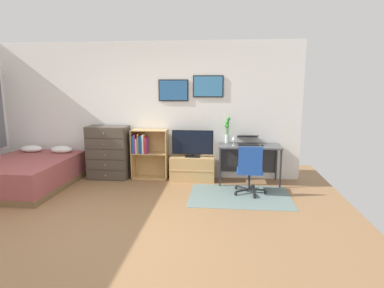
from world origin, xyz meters
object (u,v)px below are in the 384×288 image
at_px(desk, 249,151).
at_px(bamboo_vase, 227,131).
at_px(television, 193,144).
at_px(dresser, 109,152).
at_px(computer_mouse, 262,145).
at_px(wine_glass, 234,138).
at_px(bed, 27,173).
at_px(office_chair, 250,169).
at_px(bookshelf, 146,150).
at_px(tv_stand, 193,168).
at_px(laptop, 248,141).

bearing_deg(desk, bamboo_vase, 164.71).
bearing_deg(television, dresser, 179.75).
xyz_separation_m(television, computer_mouse, (1.32, -0.10, 0.02)).
bearing_deg(wine_glass, bed, -170.77).
bearing_deg(desk, wine_glass, -155.10).
bearing_deg(office_chair, desk, 89.80).
xyz_separation_m(bookshelf, tv_stand, (0.94, -0.05, -0.34)).
distance_m(computer_mouse, wine_glass, 0.55).
height_order(office_chair, bamboo_vase, bamboo_vase).
distance_m(desk, office_chair, 0.78).
relative_size(dresser, bamboo_vase, 2.09).
bearing_deg(bamboo_vase, bed, -166.59).
height_order(laptop, bamboo_vase, bamboo_vase).
relative_size(bed, television, 2.41).
height_order(desk, wine_glass, wine_glass).
height_order(laptop, wine_glass, wine_glass).
xyz_separation_m(bookshelf, wine_glass, (1.73, -0.20, 0.30)).
bearing_deg(laptop, bookshelf, 176.45).
height_order(tv_stand, television, television).
xyz_separation_m(computer_mouse, bamboo_vase, (-0.65, 0.23, 0.22)).
bearing_deg(television, computer_mouse, -4.18).
height_order(dresser, bookshelf, dresser).
bearing_deg(desk, bed, -169.51).
relative_size(tv_stand, computer_mouse, 8.33).
xyz_separation_m(tv_stand, computer_mouse, (1.32, -0.12, 0.52)).
relative_size(laptop, computer_mouse, 4.30).
distance_m(television, laptop, 1.07).
bearing_deg(bookshelf, office_chair, -22.48).
bearing_deg(dresser, bamboo_vase, 3.03).
xyz_separation_m(dresser, office_chair, (2.74, -0.75, -0.07)).
xyz_separation_m(bed, office_chair, (4.02, -0.01, 0.19)).
bearing_deg(wine_glass, bamboo_vase, 114.55).
height_order(dresser, tv_stand, dresser).
bearing_deg(bamboo_vase, laptop, -12.19).
relative_size(bed, bookshelf, 1.96).
bearing_deg(bed, dresser, 30.96).
bearing_deg(computer_mouse, bed, -171.52).
height_order(office_chair, laptop, laptop).
height_order(tv_stand, wine_glass, wine_glass).
relative_size(bed, tv_stand, 2.23).
bearing_deg(tv_stand, desk, -0.31).
height_order(dresser, television, dresser).
height_order(dresser, bamboo_vase, bamboo_vase).
height_order(bookshelf, tv_stand, bookshelf).
height_order(bookshelf, laptop, bookshelf).
height_order(bookshelf, computer_mouse, bookshelf).
bearing_deg(tv_stand, bed, -165.69).
distance_m(television, office_chair, 1.32).
height_order(bookshelf, wine_glass, bookshelf).
xyz_separation_m(tv_stand, wine_glass, (0.78, -0.15, 0.64)).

